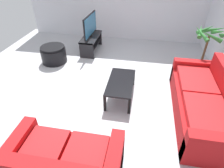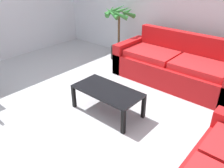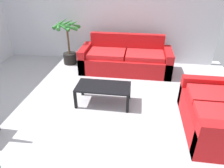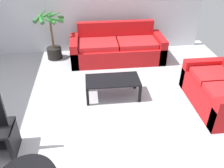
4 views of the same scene
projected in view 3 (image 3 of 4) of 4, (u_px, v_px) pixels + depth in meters
The scene contains 6 objects.
ground_plane at pixel (78, 124), 3.52m from camera, with size 6.60×6.60×0.00m, color #B2B2B7.
wall_back at pixel (106, 12), 5.45m from camera, with size 6.00×0.06×2.70m, color silver.
couch_main at pixel (125, 60), 5.27m from camera, with size 2.29×0.90×0.90m.
couch_loveseat at pixel (217, 114), 3.27m from camera, with size 0.90×1.50×0.90m.
coffee_table at pixel (103, 88), 3.91m from camera, with size 1.04×0.53×0.39m.
potted_palm at pixel (68, 44), 5.56m from camera, with size 0.75×0.76×1.23m.
Camera 3 is at (0.98, -2.62, 2.31)m, focal length 32.58 mm.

